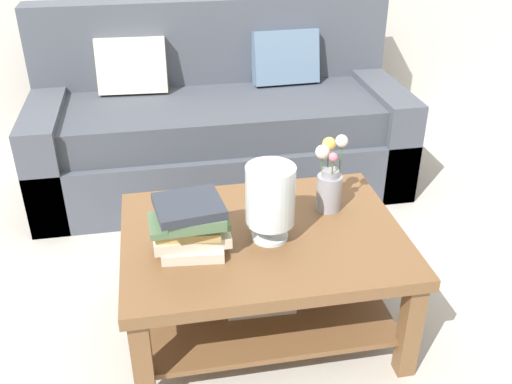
{
  "coord_description": "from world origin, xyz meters",
  "views": [
    {
      "loc": [
        -0.39,
        -2.29,
        1.74
      ],
      "look_at": [
        -0.02,
        -0.28,
        0.58
      ],
      "focal_mm": 40.47,
      "sensor_mm": 36.0,
      "label": 1
    }
  ],
  "objects": [
    {
      "name": "ground_plane",
      "position": [
        0.0,
        0.0,
        0.0
      ],
      "size": [
        10.0,
        10.0,
        0.0
      ],
      "primitive_type": "plane",
      "color": "#B7B2A8"
    },
    {
      "name": "couch",
      "position": [
        -0.02,
        0.95,
        0.36
      ],
      "size": [
        2.17,
        0.9,
        1.06
      ],
      "color": "#474C56",
      "rests_on": "ground"
    },
    {
      "name": "book_stack_main",
      "position": [
        -0.3,
        -0.5,
        0.59
      ],
      "size": [
        0.3,
        0.25,
        0.21
      ],
      "color": "beige",
      "rests_on": "coffee_table"
    },
    {
      "name": "coffee_table",
      "position": [
        -0.02,
        -0.43,
        0.34
      ],
      "size": [
        1.1,
        0.82,
        0.48
      ],
      "color": "brown",
      "rests_on": "ground"
    },
    {
      "name": "glass_hurricane_vase",
      "position": [
        -0.0,
        -0.47,
        0.66
      ],
      "size": [
        0.19,
        0.19,
        0.31
      ],
      "color": "silver",
      "rests_on": "coffee_table"
    },
    {
      "name": "flower_pitcher",
      "position": [
        0.28,
        -0.3,
        0.61
      ],
      "size": [
        0.13,
        0.11,
        0.34
      ],
      "color": "gray",
      "rests_on": "coffee_table"
    }
  ]
}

